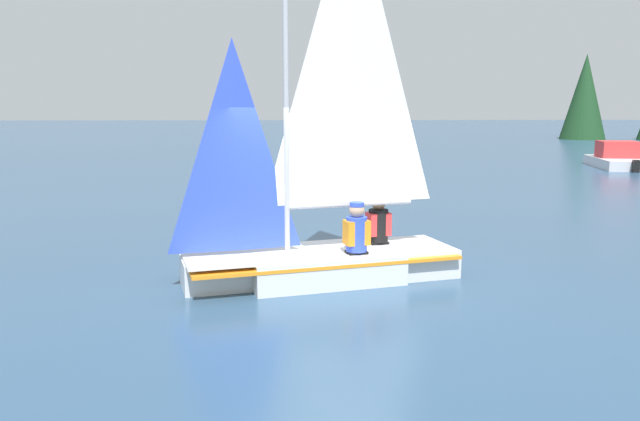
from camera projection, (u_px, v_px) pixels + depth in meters
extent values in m
plane|color=#2D4C6B|center=(320.00, 279.00, 9.21)|extent=(260.00, 260.00, 0.00)
cube|color=silver|center=(320.00, 265.00, 9.18)|extent=(2.46, 1.93, 0.42)
cube|color=silver|center=(215.00, 273.00, 8.73)|extent=(1.08, 0.99, 0.42)
cube|color=silver|center=(415.00, 257.00, 9.63)|extent=(1.18, 1.41, 0.42)
cube|color=orange|center=(320.00, 256.00, 9.16)|extent=(4.11, 2.37, 0.05)
cube|color=silver|center=(247.00, 255.00, 8.82)|extent=(2.05, 1.72, 0.04)
cylinder|color=#B7B7BC|center=(286.00, 68.00, 8.58)|extent=(0.08, 0.08, 5.22)
cylinder|color=#B7B7BC|center=(350.00, 204.00, 9.18)|extent=(1.88, 0.54, 0.07)
pyramid|color=white|center=(352.00, 49.00, 8.82)|extent=(1.79, 0.50, 4.40)
pyramid|color=blue|center=(234.00, 146.00, 8.53)|extent=(1.31, 0.38, 2.90)
cube|color=black|center=(445.00, 259.00, 9.79)|extent=(0.08, 0.05, 0.29)
cube|color=black|center=(356.00, 266.00, 9.02)|extent=(0.33, 0.30, 0.45)
cylinder|color=blue|center=(357.00, 234.00, 8.94)|extent=(0.36, 0.36, 0.50)
cube|color=orange|center=(357.00, 232.00, 8.94)|extent=(0.39, 0.34, 0.35)
sphere|color=tan|center=(357.00, 210.00, 8.88)|extent=(0.22, 0.22, 0.22)
cylinder|color=blue|center=(357.00, 204.00, 8.87)|extent=(0.25, 0.25, 0.06)
cube|color=black|center=(378.00, 255.00, 9.68)|extent=(0.33, 0.30, 0.45)
cylinder|color=black|center=(378.00, 225.00, 9.60)|extent=(0.36, 0.36, 0.50)
cube|color=red|center=(378.00, 224.00, 9.60)|extent=(0.39, 0.34, 0.35)
sphere|color=#A87A56|center=(379.00, 203.00, 9.55)|extent=(0.22, 0.22, 0.22)
cylinder|color=white|center=(379.00, 198.00, 9.53)|extent=(0.25, 0.25, 0.06)
cube|color=silver|center=(619.00, 163.00, 26.61)|extent=(2.71, 4.34, 0.41)
cube|color=red|center=(618.00, 149.00, 26.82)|extent=(1.79, 1.70, 0.70)
cube|color=black|center=(636.00, 166.00, 24.52)|extent=(0.28, 0.28, 0.49)
cone|color=#193D1E|center=(585.00, 97.00, 50.83)|extent=(3.61, 3.61, 6.89)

